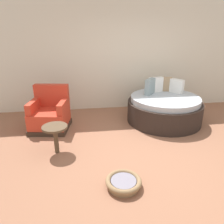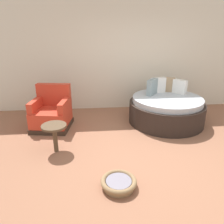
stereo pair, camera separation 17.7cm
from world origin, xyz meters
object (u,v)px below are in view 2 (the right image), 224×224
Objects in this scene: side_table at (54,130)px; red_armchair at (52,113)px; round_daybed at (166,109)px; pet_basket at (119,183)px.

red_armchair is at bearing 102.21° from side_table.
side_table is at bearing -155.07° from round_daybed.
red_armchair reaches higher than side_table.
round_daybed is 2.67m from side_table.
red_armchair is at bearing 120.44° from pet_basket.
pet_basket is at bearing -59.56° from red_armchair.
side_table is (-2.42, -1.12, 0.11)m from round_daybed.
side_table is (-1.02, 1.06, 0.35)m from pet_basket.
red_armchair is (-2.65, -0.05, 0.01)m from round_daybed.
pet_basket is (-1.39, -2.18, -0.24)m from round_daybed.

